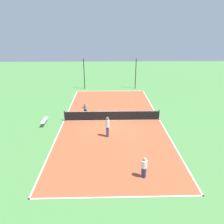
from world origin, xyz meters
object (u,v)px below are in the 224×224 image
Objects in this scene: player_far_white at (107,125)px; bench at (44,121)px; tennis_ball_left_sideline at (138,96)px; fence_post_back_left at (84,74)px; tennis_ball_near_net at (132,99)px; fence_post_back_right at (136,74)px; player_baseline_gray at (85,108)px; tennis_net at (112,115)px; player_near_white at (144,166)px.

bench is at bearing -109.83° from player_far_white.
fence_post_back_left is (-7.60, 4.01, 2.21)m from tennis_ball_left_sideline.
fence_post_back_right is (1.05, 5.42, 2.21)m from tennis_ball_near_net.
player_baseline_gray is 0.31× the size of fence_post_back_right.
fence_post_back_right is at bearing 167.87° from player_baseline_gray.
tennis_ball_left_sideline is at bearing -91.64° from fence_post_back_right.
tennis_net is 9.20m from player_near_white.
bench reaches higher than tennis_ball_near_net.
fence_post_back_left is at bearing -154.92° from player_baseline_gray.
player_near_white is at bearing -93.79° from tennis_ball_near_net.
bench is (-6.55, -0.79, -0.16)m from tennis_net.
bench reaches higher than tennis_ball_left_sideline.
player_far_white reaches higher than tennis_net.
bench is 0.37× the size of fence_post_back_left.
tennis_net is 140.93× the size of tennis_ball_near_net.
player_far_white is 5.39m from player_baseline_gray.
tennis_ball_near_net is (2.80, 6.74, -0.49)m from tennis_net.
player_baseline_gray is 10.96m from fence_post_back_left.
tennis_net is 8.98m from tennis_ball_left_sideline.
tennis_ball_near_net is at bearing 153.40° from player_baseline_gray.
player_near_white is 21.13× the size of tennis_ball_left_sideline.
fence_post_back_left reaches higher than tennis_ball_left_sideline.
bench is at bearing -10.81° from player_near_white.
bench is 24.70× the size of tennis_ball_near_net.
fence_post_back_right reaches higher than tennis_ball_left_sideline.
tennis_ball_near_net is (5.59, 5.39, -0.75)m from player_baseline_gray.
tennis_net is 12.87m from fence_post_back_right.
tennis_ball_near_net and tennis_ball_left_sideline have the same top height.
tennis_net is 6.67× the size of player_near_white.
fence_post_back_right reaches higher than player_near_white.
fence_post_back_left is (-1.07, 10.81, 1.45)m from player_baseline_gray.
tennis_ball_left_sideline is at bearing -27.84° from fence_post_back_left.
fence_post_back_right is at bearing -38.79° from bench.
player_far_white is at bearing -109.88° from tennis_ball_left_sideline.
fence_post_back_right is (2.10, 21.19, 1.44)m from player_near_white.
player_far_white is (6.08, -2.73, 0.68)m from bench.
player_near_white is (2.24, -5.51, -0.25)m from player_far_white.
player_baseline_gray is (-2.79, 1.34, 0.26)m from tennis_net.
tennis_ball_near_net is 0.02× the size of fence_post_back_right.
player_far_white is 26.70× the size of tennis_ball_near_net.
fence_post_back_left and fence_post_back_right have the same top height.
bench is 0.93× the size of player_far_white.
bench is 12.02m from tennis_ball_near_net.
player_far_white is (-0.48, -3.52, 0.52)m from tennis_net.
tennis_ball_left_sideline is 4.58m from fence_post_back_right.
bench is 11.71m from player_near_white.
fence_post_back_right is at bearing 0.00° from fence_post_back_left.
tennis_ball_left_sideline is 0.02× the size of fence_post_back_right.
tennis_ball_near_net is 8.87m from fence_post_back_left.
bench is at bearing -139.03° from tennis_ball_left_sideline.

